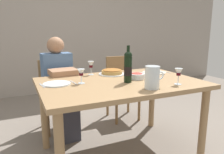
# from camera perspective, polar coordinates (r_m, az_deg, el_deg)

# --- Properties ---
(ground_plane) EXTENTS (8.00, 8.00, 0.00)m
(ground_plane) POSITION_cam_1_polar(r_m,az_deg,el_deg) (2.34, 2.02, -19.46)
(ground_plane) COLOR slate
(back_wall) EXTENTS (8.00, 0.10, 2.80)m
(back_wall) POSITION_cam_1_polar(r_m,az_deg,el_deg) (4.47, -13.23, 14.04)
(back_wall) COLOR #A3998E
(back_wall) RESTS_ON ground
(dining_table) EXTENTS (1.50, 1.00, 0.76)m
(dining_table) POSITION_cam_1_polar(r_m,az_deg,el_deg) (2.07, 2.16, -3.55)
(dining_table) COLOR #9E7A51
(dining_table) RESTS_ON ground
(wine_bottle) EXTENTS (0.07, 0.07, 0.34)m
(wine_bottle) POSITION_cam_1_polar(r_m,az_deg,el_deg) (1.98, 4.25, 2.69)
(wine_bottle) COLOR black
(wine_bottle) RESTS_ON dining_table
(water_pitcher) EXTENTS (0.17, 0.12, 0.19)m
(water_pitcher) POSITION_cam_1_polar(r_m,az_deg,el_deg) (1.80, 10.60, -0.46)
(water_pitcher) COLOR silver
(water_pitcher) RESTS_ON dining_table
(baked_tart) EXTENTS (0.29, 0.29, 0.06)m
(baked_tart) POSITION_cam_1_polar(r_m,az_deg,el_deg) (2.35, -0.03, 1.34)
(baked_tart) COLOR silver
(baked_tart) RESTS_ON dining_table
(salad_bowl) EXTENTS (0.16, 0.16, 0.06)m
(salad_bowl) POSITION_cam_1_polar(r_m,az_deg,el_deg) (2.15, 6.54, 0.38)
(salad_bowl) COLOR silver
(salad_bowl) RESTS_ON dining_table
(wine_glass_left_diner) EXTENTS (0.07, 0.07, 0.13)m
(wine_glass_left_diner) POSITION_cam_1_polar(r_m,az_deg,el_deg) (1.96, -8.17, 1.02)
(wine_glass_left_diner) COLOR silver
(wine_glass_left_diner) RESTS_ON dining_table
(wine_glass_right_diner) EXTENTS (0.07, 0.07, 0.15)m
(wine_glass_right_diner) POSITION_cam_1_polar(r_m,az_deg,el_deg) (2.33, -5.59, 3.13)
(wine_glass_right_diner) COLOR silver
(wine_glass_right_diner) RESTS_ON dining_table
(wine_glass_centre) EXTENTS (0.07, 0.07, 0.15)m
(wine_glass_centre) POSITION_cam_1_polar(r_m,az_deg,el_deg) (1.99, 17.21, 1.04)
(wine_glass_centre) COLOR silver
(wine_glass_centre) RESTS_ON dining_table
(wine_glass_spare) EXTENTS (0.07, 0.07, 0.13)m
(wine_glass_spare) POSITION_cam_1_polar(r_m,az_deg,el_deg) (2.08, 11.01, 1.50)
(wine_glass_spare) COLOR silver
(wine_glass_spare) RESTS_ON dining_table
(dinner_plate_left_setting) EXTENTS (0.24, 0.24, 0.01)m
(dinner_plate_left_setting) POSITION_cam_1_polar(r_m,az_deg,el_deg) (1.98, -14.38, -1.75)
(dinner_plate_left_setting) COLOR silver
(dinner_plate_left_setting) RESTS_ON dining_table
(dinner_plate_right_setting) EXTENTS (0.26, 0.26, 0.01)m
(dinner_plate_right_setting) POSITION_cam_1_polar(r_m,az_deg,el_deg) (2.48, 11.09, 1.18)
(dinner_plate_right_setting) COLOR silver
(dinner_plate_right_setting) RESTS_ON dining_table
(fork_left_setting) EXTENTS (0.04, 0.16, 0.00)m
(fork_left_setting) POSITION_cam_1_polar(r_m,az_deg,el_deg) (1.96, -17.99, -2.18)
(fork_left_setting) COLOR silver
(fork_left_setting) RESTS_ON dining_table
(knife_left_setting) EXTENTS (0.03, 0.18, 0.00)m
(knife_left_setting) POSITION_cam_1_polar(r_m,az_deg,el_deg) (2.01, -10.17, -1.45)
(knife_left_setting) COLOR silver
(knife_left_setting) RESTS_ON dining_table
(knife_right_setting) EXTENTS (0.03, 0.18, 0.00)m
(knife_right_setting) POSITION_cam_1_polar(r_m,az_deg,el_deg) (2.57, 13.82, 1.35)
(knife_right_setting) COLOR silver
(knife_right_setting) RESTS_ON dining_table
(spoon_right_setting) EXTENTS (0.02, 0.16, 0.00)m
(spoon_right_setting) POSITION_cam_1_polar(r_m,az_deg,el_deg) (2.40, 8.16, 0.82)
(spoon_right_setting) COLOR silver
(spoon_right_setting) RESTS_ON dining_table
(chair_left) EXTENTS (0.43, 0.43, 0.87)m
(chair_left) POSITION_cam_1_polar(r_m,az_deg,el_deg) (2.83, -14.65, -3.22)
(chair_left) COLOR olive
(chair_left) RESTS_ON ground
(diner_left) EXTENTS (0.36, 0.52, 1.16)m
(diner_left) POSITION_cam_1_polar(r_m,az_deg,el_deg) (2.58, -13.58, -1.92)
(diner_left) COLOR #4C6B93
(diner_left) RESTS_ON ground
(chair_right) EXTENTS (0.42, 0.42, 0.87)m
(chair_right) POSITION_cam_1_polar(r_m,az_deg,el_deg) (3.08, 2.32, -1.60)
(chair_right) COLOR olive
(chair_right) RESTS_ON ground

